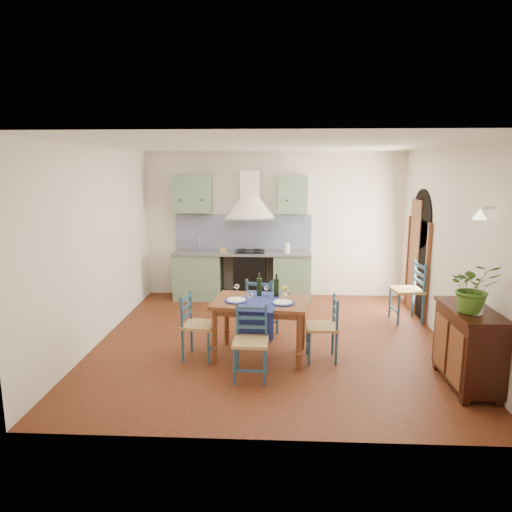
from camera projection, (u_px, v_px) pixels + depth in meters
The scene contains 13 objects.
floor at pixel (272, 340), 6.69m from camera, with size 5.00×5.00×0.00m, color #3F1C0D.
back_wall at pixel (249, 244), 8.76m from camera, with size 5.00×0.96×2.80m.
right_wall at pixel (445, 249), 6.59m from camera, with size 0.26×5.00×2.80m.
left_wall at pixel (98, 245), 6.55m from camera, with size 0.04×5.00×2.80m, color silver.
ceiling at pixel (273, 144), 6.16m from camera, with size 5.00×5.00×0.01m, color white.
dining_table at pixel (261, 307), 6.00m from camera, with size 1.31×1.01×1.09m.
chair_near at pixel (251, 342), 5.43m from camera, with size 0.42×0.42×0.88m.
chair_far at pixel (262, 307), 6.73m from camera, with size 0.52×0.52×0.91m.
chair_left at pixel (197, 325), 6.00m from camera, with size 0.46×0.46×0.87m.
chair_right at pixel (324, 327), 5.94m from camera, with size 0.40×0.40×0.86m.
chair_spare at pixel (409, 291), 7.47m from camera, with size 0.51×0.51×0.99m.
sideboard at pixel (468, 345), 5.20m from camera, with size 0.50×1.05×0.94m.
potted_plant at pixel (474, 288), 4.93m from camera, with size 0.51×0.44×0.56m, color #3B661F.
Camera 1 is at (0.08, -6.34, 2.49)m, focal length 32.00 mm.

